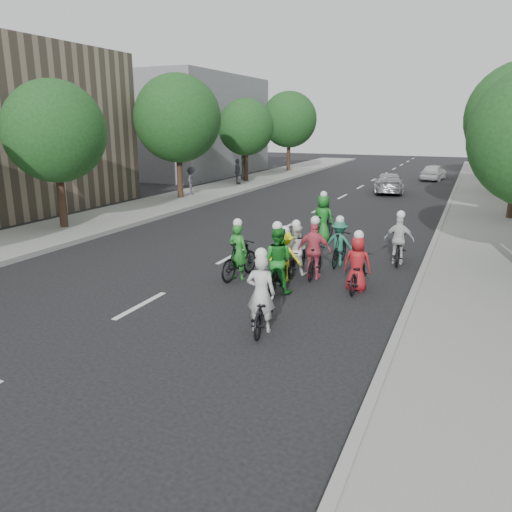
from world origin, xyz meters
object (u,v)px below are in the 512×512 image
Objects in this scene: cyclist_1 at (277,265)px; cyclist_9 at (323,223)px; cyclist_3 at (315,255)px; cyclist_6 at (296,254)px; cyclist_5 at (239,257)px; spectator_0 at (192,181)px; cyclist_0 at (262,304)px; spectator_1 at (237,171)px; spectator_2 at (244,167)px; cyclist_7 at (339,246)px; cyclist_8 at (399,245)px; follow_car_trail at (434,172)px; cyclist_2 at (285,261)px; cyclist_4 at (357,269)px; follow_car_lead at (388,183)px.

cyclist_1 reaches higher than cyclist_9.
cyclist_3 is 0.95× the size of cyclist_6.
cyclist_6 is (1.34, 1.10, -0.04)m from cyclist_5.
spectator_0 is at bearing -50.07° from cyclist_3.
cyclist_1 is 1.05× the size of cyclist_3.
spectator_1 is at bearing -74.73° from cyclist_0.
cyclist_7 is at bearing -164.44° from spectator_2.
cyclist_8 is at bearing -147.44° from spectator_0.
cyclist_3 is at bearing -158.44° from spectator_0.
cyclist_5 reaches higher than follow_car_trail.
cyclist_6 is 23.43m from spectator_2.
cyclist_6 reaches higher than cyclist_7.
cyclist_2 is 0.88m from cyclist_3.
cyclist_3 is 21.32m from spectator_1.
cyclist_4 is 1.01× the size of spectator_1.
cyclist_2 is 1.04× the size of cyclist_4.
cyclist_6 is 18.77m from follow_car_lead.
cyclist_0 is at bearing 69.76° from cyclist_8.
spectator_2 is at bearing -66.02° from cyclist_6.
spectator_2 is at bearing -62.94° from cyclist_3.
cyclist_5 is (-1.27, -0.35, 0.05)m from cyclist_2.
spectator_1 reaches higher than cyclist_6.
follow_car_trail is at bearing -76.91° from spectator_1.
cyclist_1 is at bearing 94.66° from follow_car_trail.
cyclist_5 is at bearing -28.50° from cyclist_1.
cyclist_1 is 25.00m from spectator_2.
cyclist_9 is 14.45m from follow_car_lead.
cyclist_6 is 0.45× the size of follow_car_lead.
cyclist_0 is at bearing 87.08° from cyclist_7.
cyclist_0 is 6.83m from cyclist_8.
spectator_2 is (-10.84, 1.79, 0.45)m from follow_car_lead.
follow_car_trail is (-0.97, 24.92, 0.03)m from cyclist_8.
cyclist_0 reaches higher than spectator_0.
spectator_0 is at bearing -58.86° from cyclist_2.
follow_car_lead is at bearing -92.98° from cyclist_1.
cyclist_4 is 28.03m from follow_car_trail.
spectator_1 reaches higher than follow_car_trail.
cyclist_7 is 0.99× the size of spectator_1.
cyclist_6 is (-0.69, 4.21, -0.01)m from cyclist_0.
cyclist_4 is at bearing -170.52° from spectator_1.
cyclist_3 reaches higher than cyclist_7.
cyclist_8 is 1.01× the size of spectator_1.
cyclist_9 is (-0.45, 4.33, 0.12)m from cyclist_6.
cyclist_7 is at bearing -104.00° from cyclist_0.
spectator_1 reaches higher than cyclist_5.
follow_car_lead is at bearing -97.51° from cyclist_2.
spectator_1 reaches higher than cyclist_7.
cyclist_2 is at bearing -1.02° from cyclist_4.
spectator_2 reaches higher than follow_car_lead.
cyclist_9 reaches higher than cyclist_2.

